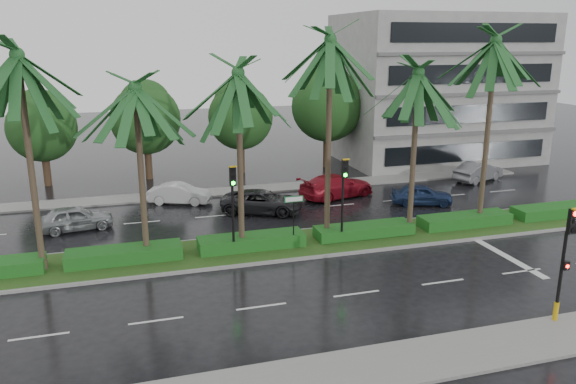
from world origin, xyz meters
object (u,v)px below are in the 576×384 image
object	(u,v)px
signal_median_left	(233,197)
street_sign	(294,208)
signal_near	(565,260)
car_darkgrey	(262,202)
car_silver	(75,218)
car_grey	(478,172)
car_blue	(422,195)
car_red	(337,186)
car_white	(180,194)

from	to	relation	value
signal_median_left	street_sign	distance (m)	3.13
signal_near	car_darkgrey	xyz separation A→B (m)	(-7.00, 16.29, -1.83)
car_silver	car_darkgrey	xyz separation A→B (m)	(10.50, 0.22, -0.01)
car_silver	car_darkgrey	bearing A→B (deg)	-98.18
signal_median_left	car_grey	xyz separation A→B (m)	(20.00, 9.61, -2.30)
car_blue	car_silver	bearing A→B (deg)	106.68
street_sign	car_grey	size ratio (longest dim) A/B	0.61
signal_near	car_blue	xyz separation A→B (m)	(3.00, 15.08, -1.86)
car_red	car_blue	size ratio (longest dim) A/B	1.39
signal_median_left	car_silver	bearing A→B (deg)	139.60
car_red	car_blue	xyz separation A→B (m)	(4.50, -3.10, -0.12)
car_red	signal_near	bearing A→B (deg)	167.30
signal_median_left	car_grey	distance (m)	22.31
car_silver	car_grey	bearing A→B (deg)	-92.72
street_sign	car_blue	size ratio (longest dim) A/B	0.69
street_sign	car_blue	bearing A→B (deg)	27.51
signal_median_left	car_silver	xyz separation A→B (m)	(-7.50, 6.38, -2.32)
signal_near	car_silver	bearing A→B (deg)	137.44
signal_near	street_sign	world-z (taller)	signal_near
signal_near	car_white	xyz separation A→B (m)	(-11.50, 19.64, -1.87)
signal_near	car_red	xyz separation A→B (m)	(-1.50, 18.18, -1.74)
car_grey	car_silver	bearing A→B (deg)	74.98
car_white	car_red	size ratio (longest dim) A/B	0.74
street_sign	car_blue	world-z (taller)	street_sign
car_red	car_grey	bearing A→B (deg)	-101.90
signal_near	street_sign	xyz separation A→B (m)	(-7.00, 9.87, -0.38)
signal_near	car_blue	world-z (taller)	signal_near
signal_median_left	car_blue	bearing A→B (deg)	22.52
car_darkgrey	signal_median_left	bearing A→B (deg)	179.55
signal_median_left	signal_near	bearing A→B (deg)	-44.09
signal_median_left	car_darkgrey	distance (m)	7.62
signal_near	car_blue	distance (m)	15.49
car_silver	car_red	size ratio (longest dim) A/B	0.76
car_white	car_darkgrey	bearing A→B (deg)	-105.45
car_silver	street_sign	bearing A→B (deg)	-129.96
car_white	car_darkgrey	xyz separation A→B (m)	(4.50, -3.35, 0.04)
signal_median_left	car_darkgrey	size ratio (longest dim) A/B	0.90
car_darkgrey	car_grey	distance (m)	17.26
car_white	car_blue	size ratio (longest dim) A/B	1.02
signal_median_left	car_darkgrey	bearing A→B (deg)	65.57
signal_median_left	car_red	xyz separation A→B (m)	(8.50, 8.49, -2.24)
car_white	car_blue	distance (m)	15.20
car_darkgrey	car_blue	bearing A→B (deg)	-72.95
signal_median_left	street_sign	size ratio (longest dim) A/B	1.68
signal_median_left	street_sign	world-z (taller)	signal_median_left
street_sign	car_red	xyz separation A→B (m)	(5.50, 8.31, -1.36)
car_darkgrey	car_silver	bearing A→B (deg)	115.19
signal_near	car_darkgrey	bearing A→B (deg)	113.25
signal_median_left	car_grey	world-z (taller)	signal_median_left
car_grey	signal_median_left	bearing A→B (deg)	93.95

